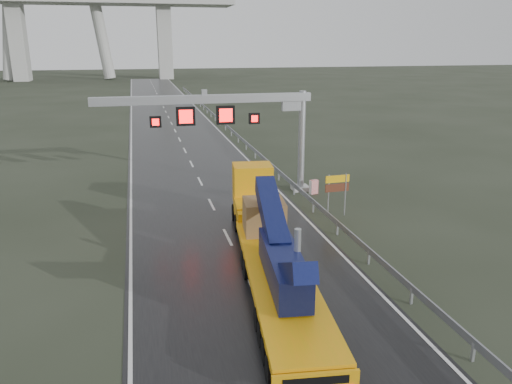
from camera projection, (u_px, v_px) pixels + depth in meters
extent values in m
plane|color=#252B1E|center=(276.00, 336.00, 18.44)|extent=(400.00, 400.00, 0.00)
cube|color=black|center=(179.00, 140.00, 55.70)|extent=(11.00, 200.00, 0.02)
cube|color=#ABAAA6|center=(300.00, 188.00, 36.70)|extent=(1.20, 1.20, 0.30)
cylinder|color=#9D9EA5|center=(302.00, 142.00, 35.71)|extent=(0.48, 0.48, 7.20)
cube|color=#9D9EA5|center=(204.00, 99.00, 33.25)|extent=(14.80, 0.55, 0.55)
cube|color=#9D9EA5|center=(292.00, 104.00, 34.76)|extent=(1.40, 0.35, 0.90)
cube|color=#9D9EA5|center=(204.00, 92.00, 33.12)|extent=(0.35, 0.35, 0.35)
cube|color=black|center=(186.00, 116.00, 33.23)|extent=(1.25, 0.25, 1.25)
cube|color=#FF0C0C|center=(186.00, 117.00, 33.10)|extent=(0.90, 0.02, 0.90)
cube|color=black|center=(226.00, 115.00, 33.84)|extent=(1.25, 0.25, 1.25)
cube|color=#FF0C0C|center=(226.00, 115.00, 33.71)|extent=(0.90, 0.02, 0.90)
cube|color=black|center=(155.00, 122.00, 32.88)|extent=(0.75, 0.25, 0.75)
cube|color=#FF0C0C|center=(156.00, 122.00, 32.74)|extent=(0.54, 0.02, 0.54)
cube|color=black|center=(254.00, 118.00, 34.37)|extent=(0.75, 0.25, 0.75)
cube|color=#FF0C0C|center=(255.00, 119.00, 34.24)|extent=(0.54, 0.02, 0.54)
cube|color=#ABAAA6|center=(18.00, 42.00, 138.03)|extent=(4.00, 6.00, 21.00)
cube|color=#ABAAA6|center=(165.00, 42.00, 146.94)|extent=(4.00, 6.00, 21.00)
cube|color=orange|center=(279.00, 276.00, 21.05)|extent=(4.03, 13.12, 0.32)
cube|color=orange|center=(316.00, 380.00, 14.84)|extent=(2.67, 0.41, 0.51)
cube|color=black|center=(316.00, 381.00, 14.78)|extent=(2.02, 0.25, 0.28)
cube|color=orange|center=(259.00, 215.00, 27.43)|extent=(2.51, 1.37, 0.46)
cube|color=orange|center=(256.00, 210.00, 28.90)|extent=(2.70, 3.02, 1.11)
cube|color=orange|center=(252.00, 184.00, 30.16)|extent=(2.50, 2.09, 2.40)
cube|color=black|center=(251.00, 176.00, 30.98)|extent=(2.11, 0.29, 1.11)
cube|color=#0F1649|center=(283.00, 266.00, 19.92)|extent=(1.91, 5.64, 1.29)
cube|color=#0F1649|center=(272.00, 214.00, 22.67)|extent=(1.49, 5.15, 2.36)
cube|color=#0F1649|center=(295.00, 273.00, 17.49)|extent=(1.24, 3.72, 2.23)
cylinder|color=#9D9EA5|center=(297.00, 246.00, 19.75)|extent=(0.31, 0.31, 1.48)
cube|color=olive|center=(264.00, 216.00, 25.33)|extent=(2.25, 2.25, 1.66)
cylinder|color=black|center=(299.00, 342.00, 17.25)|extent=(2.76, 1.22, 0.92)
cylinder|color=black|center=(271.00, 264.00, 23.39)|extent=(2.76, 1.22, 0.92)
cylinder|color=black|center=(253.00, 212.00, 30.48)|extent=(2.59, 1.29, 1.01)
cylinder|color=#9D9EA5|center=(328.00, 196.00, 30.75)|extent=(0.09, 0.09, 2.68)
cylinder|color=#9D9EA5|center=(345.00, 195.00, 31.00)|extent=(0.09, 0.09, 2.68)
cube|color=yellow|center=(338.00, 179.00, 30.57)|extent=(1.56, 0.14, 0.45)
cube|color=#552818|center=(337.00, 188.00, 30.73)|extent=(1.56, 0.14, 0.50)
cube|color=red|center=(314.00, 187.00, 35.68)|extent=(0.67, 0.48, 1.01)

